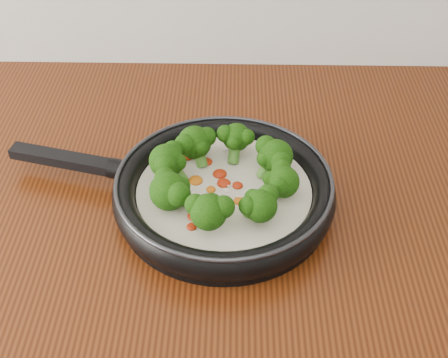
{
  "coord_description": "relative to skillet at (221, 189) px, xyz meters",
  "views": [
    {
      "loc": [
        0.02,
        0.47,
        1.48
      ],
      "look_at": [
        0.0,
        1.09,
        0.95
      ],
      "focal_mm": 48.51,
      "sensor_mm": 36.0,
      "label": 1
    }
  ],
  "objects": [
    {
      "name": "skillet",
      "position": [
        0.0,
        0.0,
        0.0
      ],
      "size": [
        0.5,
        0.37,
        0.09
      ],
      "color": "black",
      "rests_on": "counter"
    }
  ]
}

